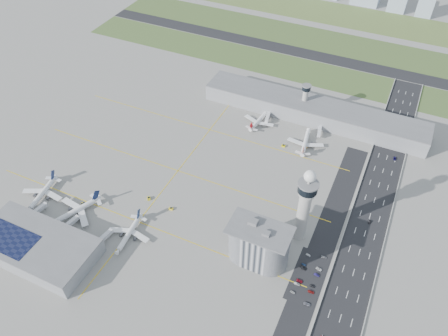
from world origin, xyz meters
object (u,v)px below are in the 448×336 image
at_px(car_lot_8, 312,286).
at_px(car_lot_11, 324,257).
at_px(airplane_near_a, 41,192).
at_px(car_lot_1, 297,284).
at_px(airplane_far_a, 259,118).
at_px(car_hw_2, 395,159).
at_px(tug_2, 149,198).
at_px(jet_bridge_near_0, 32,216).
at_px(secondary_tower, 305,97).
at_px(tug_3, 171,209).
at_px(car_lot_6, 307,304).
at_px(car_lot_3, 303,268).
at_px(tug_1, 82,205).
at_px(car_lot_0, 293,292).
at_px(car_hw_4, 391,118).
at_px(jet_bridge_far_0, 269,114).
at_px(car_lot_4, 304,264).
at_px(control_tower, 305,203).
at_px(tug_4, 283,146).
at_px(jet_bridge_near_1, 64,230).
at_px(airplane_near_c, 128,232).
at_px(jet_bridge_far_1, 320,128).
at_px(car_lot_5, 308,255).
at_px(car_lot_10, 319,269).
at_px(car_lot_9, 317,275).
at_px(tug_5, 306,146).
at_px(car_lot_2, 300,281).
at_px(car_lot_7, 311,292).
at_px(jet_bridge_near_2, 98,244).
at_px(airplane_near_b, 74,209).
at_px(admin_building, 259,244).

height_order(car_lot_8, car_lot_11, car_lot_11).
xyz_separation_m(airplane_near_a, car_lot_1, (204.86, 9.82, -4.96)).
relative_size(airplane_far_a, car_hw_2, 7.74).
bearing_deg(tug_2, airplane_far_a, -144.82).
distance_m(airplane_near_a, jet_bridge_near_0, 22.48).
bearing_deg(secondary_tower, jet_bridge_near_0, -124.13).
height_order(airplane_far_a, tug_3, airplane_far_a).
bearing_deg(car_lot_6, car_lot_3, 20.72).
distance_m(tug_1, car_lot_0, 170.35).
distance_m(tug_2, car_hw_4, 240.70).
bearing_deg(jet_bridge_far_0, car_lot_4, 18.94).
bearing_deg(secondary_tower, control_tower, -73.52).
xyz_separation_m(car_lot_1, car_hw_2, (38.06, 151.55, -0.02)).
height_order(tug_4, car_lot_0, tug_4).
relative_size(tug_4, car_lot_3, 0.72).
distance_m(control_tower, car_lot_4, 42.50).
distance_m(airplane_near_a, jet_bridge_near_1, 43.85).
height_order(airplane_near_c, tug_4, airplane_near_c).
bearing_deg(airplane_far_a, car_hw_4, -55.67).
xyz_separation_m(jet_bridge_near_1, car_lot_0, (165.64, 23.47, -2.30)).
xyz_separation_m(tug_1, car_lot_11, (181.32, 31.72, -0.39)).
distance_m(car_hw_2, car_hw_4, 58.64).
distance_m(jet_bridge_far_1, car_lot_5, 141.18).
bearing_deg(car_lot_5, car_lot_10, -119.88).
xyz_separation_m(jet_bridge_near_1, car_lot_9, (176.10, 42.38, -2.22)).
bearing_deg(tug_4, car_hw_2, 103.22).
xyz_separation_m(airplane_near_a, tug_5, (169.13, 144.45, -4.60)).
xyz_separation_m(car_lot_2, car_lot_4, (-1.26, 13.47, -0.03)).
relative_size(control_tower, car_hw_2, 14.07).
height_order(tug_2, car_hw_4, tug_2).
relative_size(tug_5, car_lot_11, 0.89).
bearing_deg(tug_5, car_lot_1, 83.51).
bearing_deg(car_lot_7, secondary_tower, 17.54).
distance_m(car_lot_8, car_hw_4, 206.57).
height_order(tug_5, car_lot_3, tug_5).
relative_size(airplane_far_a, tug_5, 10.12).
xyz_separation_m(car_lot_3, car_lot_8, (9.52, -10.52, -0.09)).
bearing_deg(jet_bridge_near_2, airplane_far_a, -5.56).
height_order(tug_3, car_lot_8, tug_3).
height_order(car_lot_10, car_hw_2, car_hw_2).
bearing_deg(jet_bridge_near_2, car_lot_7, -68.94).
relative_size(airplane_near_a, tug_3, 12.97).
bearing_deg(tug_1, car_hw_4, -150.40).
xyz_separation_m(jet_bridge_far_1, car_lot_8, (40.86, -159.81, -2.29)).
bearing_deg(tug_1, car_lot_4, 169.02).
height_order(tug_1, tug_2, tug_2).
height_order(airplane_near_b, car_lot_7, airplane_near_b).
bearing_deg(tug_1, car_lot_8, 164.40).
relative_size(admin_building, car_hw_4, 13.11).
xyz_separation_m(airplane_near_a, car_lot_5, (204.90, 34.77, -5.07)).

